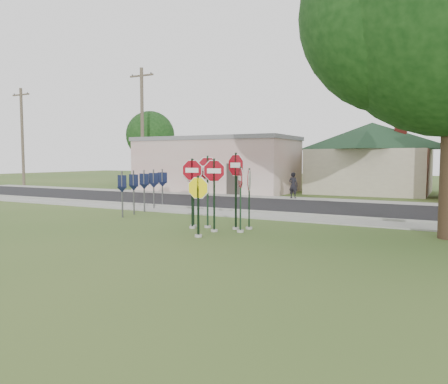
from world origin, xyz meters
The scene contains 20 objects.
ground centered at (0.00, 0.00, 0.00)m, with size 120.00×120.00×0.00m, color #365921.
sidewalk_near centered at (0.00, 5.50, 0.03)m, with size 60.00×1.60×0.06m, color gray.
road centered at (0.00, 10.00, 0.02)m, with size 60.00×7.00×0.04m, color black.
sidewalk_far centered at (0.00, 14.30, 0.03)m, with size 60.00×1.60×0.06m, color gray.
curb centered at (0.00, 6.50, 0.07)m, with size 60.00×0.20×0.14m, color gray.
stop_sign_center centered at (0.29, 1.15, 1.64)m, with size 1.01×0.33×2.64m.
stop_sign_yellow centered at (0.34, 0.01, 1.22)m, with size 0.98×0.24×2.08m.
stop_sign_left centered at (-0.78, 1.43, 1.64)m, with size 1.03×0.27×2.64m.
stop_sign_right centered at (1.13, 1.48, 1.42)m, with size 0.59×0.80×2.35m.
stop_sign_back_right centered at (0.72, 1.95, 1.80)m, with size 1.03×0.41×2.85m.
stop_sign_back_left centered at (-0.35, 1.80, 1.74)m, with size 0.88×0.73×2.75m.
stop_sign_far_right centered at (1.12, 2.22, 1.39)m, with size 0.34×1.00×2.29m.
stop_sign_far_left centered at (-0.90, 1.69, 1.65)m, with size 0.78×0.86×2.63m.
route_sign_row centered at (-5.40, 4.50, 1.22)m, with size 1.43×4.63×2.00m.
building_stucco centered at (-9.00, 18.00, 2.15)m, with size 12.20×6.20×4.20m.
building_house centered at (2.00, 22.00, 3.65)m, with size 11.60×11.60×6.20m.
utility_pole_near centered at (-14.00, 15.20, 4.97)m, with size 2.20×0.26×9.50m.
utility_pole_far centered at (-28.00, 15.20, 4.71)m, with size 2.20×0.26×9.00m.
bg_tree_left centered at (-20.00, 24.00, 4.88)m, with size 4.90×4.90×7.35m.
pedestrian centered at (-1.32, 14.08, 0.87)m, with size 0.59×0.39×1.63m, color black.
Camera 1 is at (7.62, -11.90, 2.52)m, focal length 35.00 mm.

